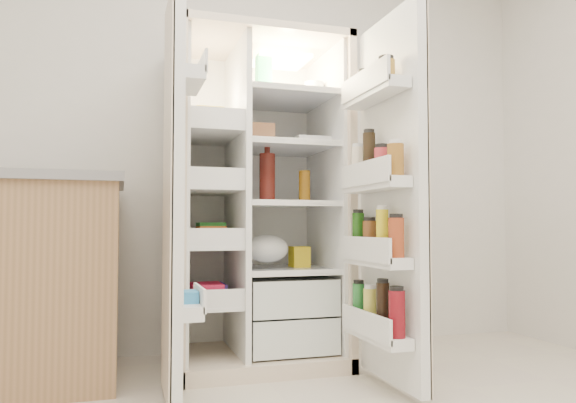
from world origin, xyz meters
name	(u,v)px	position (x,y,z in m)	size (l,w,h in m)	color
wall_back	(237,132)	(0.00, 2.00, 1.35)	(4.00, 0.02, 2.70)	silver
refrigerator	(256,229)	(0.04, 1.65, 0.74)	(0.92, 0.70, 1.80)	beige
freezer_door	(174,196)	(-0.48, 1.05, 0.89)	(0.15, 0.40, 1.72)	white
fridge_door	(388,202)	(0.50, 0.96, 0.87)	(0.17, 0.58, 1.72)	white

